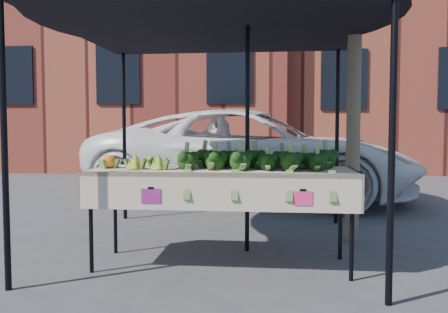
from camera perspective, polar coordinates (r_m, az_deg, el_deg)
ground at (r=4.49m, az=-2.84°, el=-12.97°), size 90.00×90.00×0.00m
table at (r=4.33m, az=-0.29°, el=-7.45°), size 2.41×0.82×0.90m
canopy at (r=4.88m, az=-1.19°, el=4.66°), size 3.16×3.16×2.74m
broccoli_heap at (r=4.26m, az=4.10°, el=0.03°), size 1.44×0.54×0.23m
romanesco_cluster at (r=4.42m, az=-8.84°, el=-0.22°), size 0.41×0.55×0.18m
cauliflower_pair at (r=4.45m, az=-13.92°, el=-0.37°), size 0.18×0.18×0.16m
vehicle at (r=8.46m, az=3.50°, el=14.45°), size 2.01×2.87×5.75m
street_tree at (r=5.54m, az=15.69°, el=13.29°), size 2.26×2.26×4.45m
building_left at (r=17.51m, az=-13.28°, el=14.08°), size 12.00×8.00×9.00m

